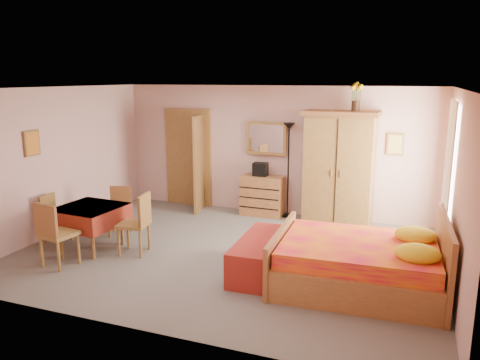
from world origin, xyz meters
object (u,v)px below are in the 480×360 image
at_px(dining_table, 91,227).
at_px(bed, 358,250).
at_px(bench, 260,255).
at_px(chair_north, 120,212).
at_px(chair_west, 57,219).
at_px(wall_mirror, 266,138).
at_px(sunflower_vase, 356,97).
at_px(chair_south, 59,233).
at_px(wardrobe, 339,169).
at_px(chest_of_drawers, 262,196).
at_px(chair_east, 133,224).
at_px(stereo, 260,169).
at_px(floor_lamp, 288,171).

bearing_deg(dining_table, bed, 0.86).
relative_size(bench, chair_north, 1.76).
bearing_deg(chair_west, bench, 87.28).
bearing_deg(wall_mirror, sunflower_vase, -6.84).
height_order(wall_mirror, bench, wall_mirror).
relative_size(wall_mirror, chair_south, 0.85).
bearing_deg(bed, chair_south, -171.63).
height_order(bed, dining_table, bed).
distance_m(wardrobe, chair_north, 4.11).
relative_size(chest_of_drawers, chair_east, 0.88).
height_order(stereo, wardrobe, wardrobe).
bearing_deg(chair_west, chair_east, 87.69).
distance_m(floor_lamp, chair_west, 4.37).
bearing_deg(chest_of_drawers, chair_east, -113.84).
height_order(stereo, bench, stereo).
bearing_deg(bench, chair_east, 179.97).
height_order(chest_of_drawers, chair_south, chair_south).
xyz_separation_m(sunflower_vase, chair_north, (-3.77, -2.02, -1.99)).
distance_m(chair_south, chair_west, 1.10).
distance_m(wall_mirror, wardrobe, 1.61).
relative_size(floor_lamp, dining_table, 1.95).
distance_m(wardrobe, bench, 2.90).
relative_size(chair_south, chair_east, 1.02).
bearing_deg(chair_south, chair_west, 141.78).
bearing_deg(dining_table, stereo, 54.67).
bearing_deg(bench, wardrobe, 75.75).
bearing_deg(dining_table, chest_of_drawers, 53.75).
distance_m(wardrobe, dining_table, 4.57).
relative_size(wall_mirror, wardrobe, 0.39).
height_order(wardrobe, dining_table, wardrobe).
bearing_deg(stereo, bench, -72.06).
bearing_deg(chair_west, dining_table, 83.12).
bearing_deg(wall_mirror, floor_lamp, -12.86).
relative_size(chair_south, chair_west, 1.21).
relative_size(chest_of_drawers, dining_table, 0.88).
bearing_deg(chair_east, chair_south, 127.63).
bearing_deg(bench, bed, -0.11).
relative_size(dining_table, chair_east, 0.99).
xyz_separation_m(wall_mirror, chair_east, (-1.28, -2.94, -1.06)).
distance_m(wall_mirror, stereo, 0.64).
bearing_deg(dining_table, sunflower_vase, 35.94).
bearing_deg(chair_south, bench, 24.62).
xyz_separation_m(wardrobe, dining_table, (-3.57, -2.76, -0.72)).
xyz_separation_m(wall_mirror, wardrobe, (1.52, -0.25, -0.47)).
xyz_separation_m(sunflower_vase, chair_east, (-3.04, -2.70, -1.93)).
bearing_deg(chair_north, wardrobe, -172.20).
bearing_deg(sunflower_vase, dining_table, -144.06).
bearing_deg(chair_north, floor_lamp, -161.50).
distance_m(sunflower_vase, chair_west, 5.66).
height_order(wardrobe, bed, wardrobe).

